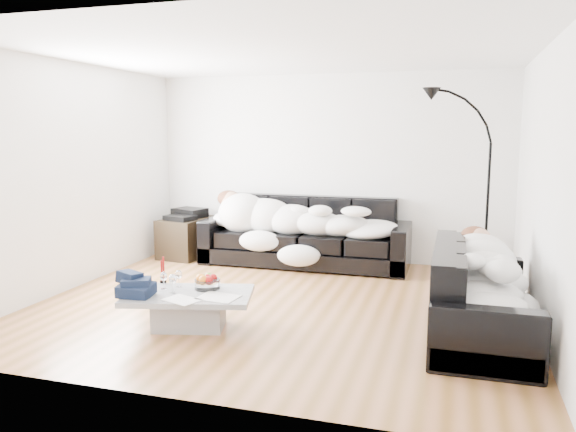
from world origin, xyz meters
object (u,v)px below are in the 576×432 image
(wine_glass_a, at_px, (179,279))
(stereo, at_px, (187,214))
(coffee_table, at_px, (189,310))
(sleeper_right, at_px, (483,267))
(wine_glass_c, at_px, (173,284))
(sofa_back, at_px, (305,232))
(fruit_bowl, at_px, (207,281))
(shoes, at_px, (466,308))
(sofa_right, at_px, (482,292))
(candle_right, at_px, (164,270))
(sleeper_back, at_px, (304,218))
(candle_left, at_px, (162,272))
(floor_lamp, at_px, (488,197))
(av_cabinet, at_px, (187,237))
(wine_glass_b, at_px, (164,281))

(wine_glass_a, height_order, stereo, stereo)
(coffee_table, bearing_deg, stereo, 117.02)
(sleeper_right, distance_m, wine_glass_c, 2.80)
(sofa_back, relative_size, fruit_bowl, 11.48)
(wine_glass_a, height_order, shoes, wine_glass_a)
(sleeper_right, bearing_deg, coffee_table, 102.87)
(sleeper_right, xyz_separation_m, wine_glass_a, (-2.77, -0.44, -0.21))
(sofa_back, relative_size, wine_glass_c, 16.00)
(sofa_right, distance_m, candle_right, 3.00)
(sleeper_right, bearing_deg, sleeper_back, 46.32)
(sofa_back, distance_m, wine_glass_c, 2.84)
(sleeper_back, bearing_deg, candle_left, -107.80)
(floor_lamp, bearing_deg, sofa_right, -97.56)
(wine_glass_c, xyz_separation_m, floor_lamp, (2.84, 2.64, 0.61))
(wine_glass_a, bearing_deg, wine_glass_c, -77.37)
(shoes, distance_m, av_cabinet, 4.18)
(sofa_right, relative_size, floor_lamp, 0.96)
(sofa_back, relative_size, wine_glass_b, 17.43)
(sofa_right, distance_m, av_cabinet, 4.53)
(wine_glass_b, bearing_deg, sofa_right, 10.71)
(av_cabinet, bearing_deg, wine_glass_c, -58.62)
(sleeper_back, bearing_deg, stereo, 178.60)
(shoes, bearing_deg, sleeper_back, 128.19)
(av_cabinet, bearing_deg, wine_glass_a, -57.80)
(candle_left, distance_m, av_cabinet, 2.70)
(stereo, bearing_deg, fruit_bowl, -43.50)
(wine_glass_b, relative_size, candle_left, 0.73)
(sofa_back, height_order, fruit_bowl, sofa_back)
(sleeper_right, distance_m, floor_lamp, 2.04)
(wine_glass_a, relative_size, wine_glass_c, 0.92)
(sofa_right, bearing_deg, wine_glass_b, 100.71)
(sleeper_back, xyz_separation_m, wine_glass_c, (-0.51, -2.74, -0.23))
(candle_left, distance_m, shoes, 3.07)
(sofa_right, height_order, sleeper_back, sleeper_back)
(sleeper_back, relative_size, av_cabinet, 2.87)
(coffee_table, distance_m, stereo, 3.12)
(wine_glass_c, xyz_separation_m, candle_right, (-0.26, 0.29, 0.04))
(sleeper_back, bearing_deg, fruit_bowl, -96.07)
(coffee_table, bearing_deg, wine_glass_b, 170.29)
(candle_left, bearing_deg, wine_glass_b, -56.17)
(sofa_right, xyz_separation_m, av_cabinet, (-3.99, 2.15, -0.12))
(sleeper_right, distance_m, wine_glass_b, 2.93)
(sofa_right, bearing_deg, sleeper_back, 46.32)
(av_cabinet, relative_size, floor_lamp, 0.40)
(candle_right, distance_m, shoes, 3.05)
(shoes, distance_m, stereo, 4.21)
(fruit_bowl, bearing_deg, sofa_right, 9.56)
(fruit_bowl, height_order, candle_right, candle_right)
(sofa_right, xyz_separation_m, candle_left, (-3.00, -0.35, 0.05))
(floor_lamp, bearing_deg, fruit_bowl, -141.31)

